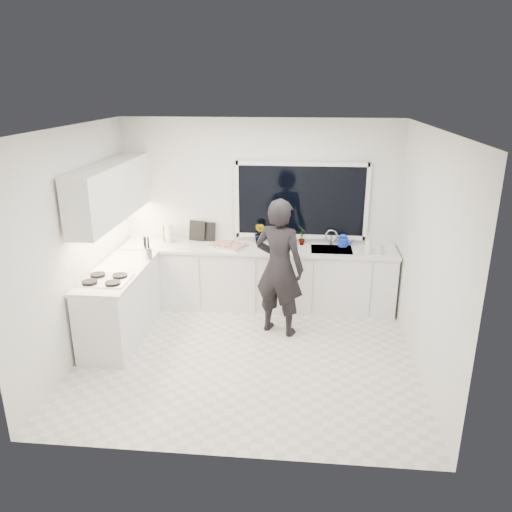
# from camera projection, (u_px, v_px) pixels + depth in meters

# --- Properties ---
(floor) EXTENTS (4.00, 3.50, 0.02)m
(floor) POSITION_uv_depth(u_px,v_px,m) (247.00, 356.00, 6.09)
(floor) COLOR beige
(floor) RESTS_ON ground
(wall_back) EXTENTS (4.00, 0.02, 2.70)m
(wall_back) POSITION_uv_depth(u_px,v_px,m) (260.00, 213.00, 7.30)
(wall_back) COLOR white
(wall_back) RESTS_ON ground
(wall_left) EXTENTS (0.02, 3.50, 2.70)m
(wall_left) POSITION_uv_depth(u_px,v_px,m) (75.00, 245.00, 5.82)
(wall_left) COLOR white
(wall_left) RESTS_ON ground
(wall_right) EXTENTS (0.02, 3.50, 2.70)m
(wall_right) POSITION_uv_depth(u_px,v_px,m) (428.00, 256.00, 5.46)
(wall_right) COLOR white
(wall_right) RESTS_ON ground
(ceiling) EXTENTS (4.00, 3.50, 0.02)m
(ceiling) POSITION_uv_depth(u_px,v_px,m) (245.00, 127.00, 5.20)
(ceiling) COLOR white
(ceiling) RESTS_ON wall_back
(window) EXTENTS (1.80, 0.02, 1.00)m
(window) POSITION_uv_depth(u_px,v_px,m) (301.00, 201.00, 7.14)
(window) COLOR black
(window) RESTS_ON wall_back
(base_cabinets_back) EXTENTS (3.92, 0.58, 0.88)m
(base_cabinets_back) POSITION_uv_depth(u_px,v_px,m) (258.00, 278.00, 7.30)
(base_cabinets_back) COLOR white
(base_cabinets_back) RESTS_ON floor
(base_cabinets_left) EXTENTS (0.58, 1.60, 0.88)m
(base_cabinets_left) POSITION_uv_depth(u_px,v_px,m) (121.00, 305.00, 6.42)
(base_cabinets_left) COLOR white
(base_cabinets_left) RESTS_ON floor
(countertop_back) EXTENTS (3.94, 0.62, 0.04)m
(countertop_back) POSITION_uv_depth(u_px,v_px,m) (258.00, 249.00, 7.14)
(countertop_back) COLOR silver
(countertop_back) RESTS_ON base_cabinets_back
(countertop_left) EXTENTS (0.62, 1.60, 0.04)m
(countertop_left) POSITION_uv_depth(u_px,v_px,m) (118.00, 272.00, 6.27)
(countertop_left) COLOR silver
(countertop_left) RESTS_ON base_cabinets_left
(upper_cabinets) EXTENTS (0.34, 2.10, 0.70)m
(upper_cabinets) POSITION_uv_depth(u_px,v_px,m) (111.00, 191.00, 6.30)
(upper_cabinets) COLOR white
(upper_cabinets) RESTS_ON wall_left
(sink) EXTENTS (0.58, 0.42, 0.14)m
(sink) POSITION_uv_depth(u_px,v_px,m) (331.00, 253.00, 7.07)
(sink) COLOR silver
(sink) RESTS_ON countertop_back
(faucet) EXTENTS (0.03, 0.03, 0.22)m
(faucet) POSITION_uv_depth(u_px,v_px,m) (331.00, 238.00, 7.20)
(faucet) COLOR silver
(faucet) RESTS_ON countertop_back
(stovetop) EXTENTS (0.56, 0.48, 0.03)m
(stovetop) POSITION_uv_depth(u_px,v_px,m) (105.00, 279.00, 5.93)
(stovetop) COLOR black
(stovetop) RESTS_ON countertop_left
(person) EXTENTS (0.77, 0.64, 1.81)m
(person) POSITION_uv_depth(u_px,v_px,m) (279.00, 268.00, 6.39)
(person) COLOR black
(person) RESTS_ON floor
(pizza_tray) EXTENTS (0.57, 0.51, 0.03)m
(pizza_tray) POSITION_uv_depth(u_px,v_px,m) (229.00, 246.00, 7.15)
(pizza_tray) COLOR silver
(pizza_tray) RESTS_ON countertop_back
(pizza) EXTENTS (0.52, 0.45, 0.01)m
(pizza) POSITION_uv_depth(u_px,v_px,m) (229.00, 245.00, 7.15)
(pizza) COLOR #B21724
(pizza) RESTS_ON pizza_tray
(watering_can) EXTENTS (0.16, 0.16, 0.13)m
(watering_can) POSITION_uv_depth(u_px,v_px,m) (343.00, 242.00, 7.16)
(watering_can) COLOR #1635CE
(watering_can) RESTS_ON countertop_back
(paper_towel_roll) EXTENTS (0.14, 0.14, 0.26)m
(paper_towel_roll) POSITION_uv_depth(u_px,v_px,m) (169.00, 234.00, 7.32)
(paper_towel_roll) COLOR silver
(paper_towel_roll) RESTS_ON countertop_back
(knife_block) EXTENTS (0.15, 0.13, 0.22)m
(knife_block) POSITION_uv_depth(u_px,v_px,m) (168.00, 234.00, 7.37)
(knife_block) COLOR #9E7E49
(knife_block) RESTS_ON countertop_back
(utensil_crock) EXTENTS (0.15, 0.15, 0.16)m
(utensil_crock) POSITION_uv_depth(u_px,v_px,m) (147.00, 253.00, 6.64)
(utensil_crock) COLOR #ABABAF
(utensil_crock) RESTS_ON countertop_left
(picture_frame_large) EXTENTS (0.22, 0.06, 0.28)m
(picture_frame_large) POSITION_uv_depth(u_px,v_px,m) (208.00, 232.00, 7.40)
(picture_frame_large) COLOR black
(picture_frame_large) RESTS_ON countertop_back
(picture_frame_small) EXTENTS (0.25, 0.08, 0.30)m
(picture_frame_small) POSITION_uv_depth(u_px,v_px,m) (197.00, 231.00, 7.41)
(picture_frame_small) COLOR black
(picture_frame_small) RESTS_ON countertop_back
(herb_plants) EXTENTS (0.80, 0.25, 0.32)m
(herb_plants) POSITION_uv_depth(u_px,v_px,m) (278.00, 234.00, 7.22)
(herb_plants) COLOR #26662D
(herb_plants) RESTS_ON countertop_back
(soap_bottles) EXTENTS (0.28, 0.14, 0.28)m
(soap_bottles) POSITION_uv_depth(u_px,v_px,m) (372.00, 245.00, 6.82)
(soap_bottles) COLOR #D8BF66
(soap_bottles) RESTS_ON countertop_back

